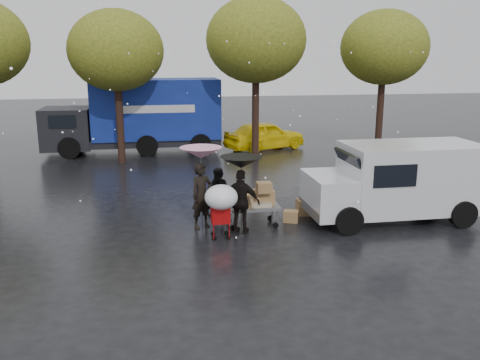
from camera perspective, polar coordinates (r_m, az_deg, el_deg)
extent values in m
plane|color=black|center=(13.53, -0.23, -6.13)|extent=(90.00, 90.00, 0.00)
imported|color=black|center=(13.84, -4.31, -1.77)|extent=(0.79, 0.70, 1.80)
imported|color=black|center=(14.71, -2.32, -1.46)|extent=(0.88, 0.79, 1.47)
imported|color=black|center=(13.37, 0.14, -2.47)|extent=(1.09, 0.83, 1.73)
cylinder|color=#4C4C4C|center=(13.81, -4.32, -1.20)|extent=(0.02, 0.02, 2.09)
cone|color=#D7588F|center=(13.57, -4.40, 3.06)|extent=(1.14, 1.14, 0.30)
sphere|color=#4C4C4C|center=(13.57, -4.41, 3.19)|extent=(0.06, 0.06, 0.06)
cylinder|color=#4C4C4C|center=(13.34, 0.14, -2.06)|extent=(0.02, 0.02, 1.93)
cone|color=black|center=(13.11, 0.14, 1.99)|extent=(1.09, 1.09, 0.30)
sphere|color=#4C4C4C|center=(13.11, 0.14, 2.12)|extent=(0.06, 0.06, 0.06)
cube|color=slate|center=(14.03, 1.35, -3.03)|extent=(1.50, 0.80, 0.08)
cylinder|color=slate|center=(13.83, -1.69, -2.19)|extent=(0.04, 0.04, 0.60)
cube|color=brown|center=(14.12, 2.67, -1.90)|extent=(0.55, 0.45, 0.40)
cube|color=brown|center=(13.82, 0.21, -2.35)|extent=(0.45, 0.40, 0.35)
cube|color=brown|center=(13.79, 2.71, -0.83)|extent=(0.40, 0.35, 0.28)
cube|color=tan|center=(14.01, 1.55, -2.62)|extent=(0.90, 0.55, 0.12)
cylinder|color=black|center=(13.77, -0.86, -5.40)|extent=(0.16, 0.05, 0.16)
cylinder|color=black|center=(14.37, -1.26, -4.57)|extent=(0.16, 0.05, 0.16)
cylinder|color=black|center=(14.00, 4.01, -5.11)|extent=(0.16, 0.05, 0.16)
cylinder|color=black|center=(14.59, 3.41, -4.31)|extent=(0.16, 0.05, 0.16)
cube|color=#AA090B|center=(13.10, -2.22, -3.82)|extent=(0.47, 0.41, 0.45)
cylinder|color=#AA090B|center=(12.81, -2.12, -2.50)|extent=(0.42, 0.02, 0.02)
cylinder|color=#4C4C4C|center=(12.83, -2.12, -2.80)|extent=(0.02, 0.02, 0.60)
ellipsoid|color=white|center=(12.77, -2.12, -1.94)|extent=(0.84, 0.84, 0.63)
cylinder|color=black|center=(13.12, -2.88, -6.52)|extent=(0.12, 0.04, 0.12)
cylinder|color=black|center=(13.42, -3.05, -6.05)|extent=(0.12, 0.04, 0.12)
cylinder|color=black|center=(13.16, -1.32, -6.43)|extent=(0.12, 0.04, 0.12)
cylinder|color=black|center=(13.46, -1.52, -5.96)|extent=(0.12, 0.04, 0.12)
cube|color=silver|center=(15.25, 18.65, 0.34)|extent=(3.80, 2.00, 1.90)
cube|color=silver|center=(14.37, 10.06, -1.58)|extent=(1.20, 1.95, 1.10)
cube|color=black|center=(14.37, 12.27, 1.80)|extent=(0.37, 1.70, 0.67)
cube|color=slate|center=(14.31, 7.92, -3.23)|extent=(0.12, 1.90, 0.25)
cylinder|color=black|center=(13.73, 12.10, -4.47)|extent=(0.76, 0.28, 0.76)
cylinder|color=black|center=(15.42, 9.50, -2.30)|extent=(0.76, 0.28, 0.76)
cylinder|color=black|center=(15.25, 23.72, -3.51)|extent=(0.76, 0.28, 0.76)
cylinder|color=black|center=(16.79, 20.21, -1.65)|extent=(0.76, 0.28, 0.76)
cube|color=navy|center=(25.03, -9.37, 7.93)|extent=(6.00, 2.50, 2.80)
cube|color=black|center=(25.45, -18.83, 5.54)|extent=(2.20, 2.40, 1.90)
cube|color=black|center=(25.25, -11.51, 4.33)|extent=(8.00, 2.30, 0.35)
cube|color=silver|center=(23.77, -9.34, 7.86)|extent=(3.50, 0.03, 0.35)
cylinder|color=black|center=(24.41, -18.63, 3.43)|extent=(1.00, 0.30, 1.00)
cylinder|color=black|center=(26.65, -17.92, 4.32)|extent=(1.00, 0.30, 1.00)
cylinder|color=black|center=(24.21, -4.44, 4.05)|extent=(1.00, 0.30, 1.00)
cylinder|color=black|center=(26.47, -4.92, 4.89)|extent=(1.00, 0.30, 1.00)
cube|color=brown|center=(15.22, 7.34, -3.02)|extent=(0.54, 0.45, 0.47)
cube|color=brown|center=(14.54, 5.74, -4.08)|extent=(0.50, 0.45, 0.32)
imported|color=yellow|center=(25.44, 2.80, 5.04)|extent=(4.51, 3.20, 1.42)
cylinder|color=black|center=(22.70, -13.39, 7.49)|extent=(0.32, 0.32, 4.48)
ellipsoid|color=#3B5016|center=(22.57, -13.77, 13.96)|extent=(4.00, 4.00, 3.40)
cylinder|color=black|center=(23.10, 1.75, 8.49)|extent=(0.32, 0.32, 4.90)
ellipsoid|color=#3B5016|center=(23.00, 1.81, 15.45)|extent=(4.40, 4.40, 3.74)
cylinder|color=black|center=(25.01, 15.48, 8.09)|extent=(0.32, 0.32, 4.62)
ellipsoid|color=#3B5016|center=(24.91, 15.89, 14.14)|extent=(4.00, 4.00, 3.40)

